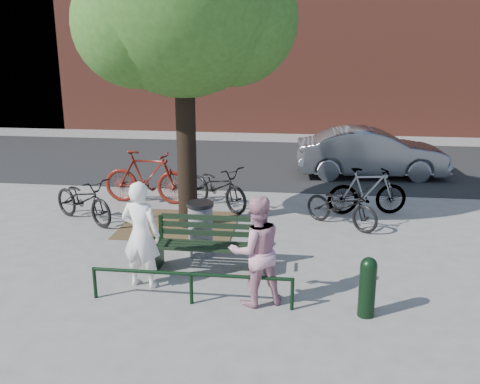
# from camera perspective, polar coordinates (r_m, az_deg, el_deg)

# --- Properties ---
(ground) EXTENTS (90.00, 90.00, 0.00)m
(ground) POSITION_cam_1_polar(r_m,az_deg,el_deg) (9.29, -3.60, -8.35)
(ground) COLOR gray
(ground) RESTS_ON ground
(dirt_pit) EXTENTS (2.40, 2.00, 0.02)m
(dirt_pit) POSITION_cam_1_polar(r_m,az_deg,el_deg) (11.48, -6.48, -3.51)
(dirt_pit) COLOR brown
(dirt_pit) RESTS_ON ground
(road) EXTENTS (40.00, 7.00, 0.01)m
(road) POSITION_cam_1_polar(r_m,az_deg,el_deg) (17.31, 1.61, 3.25)
(road) COLOR black
(road) RESTS_ON ground
(park_bench) EXTENTS (1.74, 0.54, 0.97)m
(park_bench) POSITION_cam_1_polar(r_m,az_deg,el_deg) (9.17, -3.56, -5.42)
(park_bench) COLOR black
(park_bench) RESTS_ON ground
(guard_railing) EXTENTS (3.06, 0.06, 0.51)m
(guard_railing) POSITION_cam_1_polar(r_m,az_deg,el_deg) (8.05, -5.25, -9.21)
(guard_railing) COLOR black
(guard_railing) RESTS_ON ground
(street_tree) EXTENTS (4.20, 3.80, 6.50)m
(street_tree) POSITION_cam_1_polar(r_m,az_deg,el_deg) (10.79, -5.86, 19.08)
(street_tree) COLOR black
(street_tree) RESTS_ON ground
(person_left) EXTENTS (0.69, 0.51, 1.74)m
(person_left) POSITION_cam_1_polar(r_m,az_deg,el_deg) (8.55, -10.52, -4.51)
(person_left) COLOR white
(person_left) RESTS_ON ground
(person_right) EXTENTS (1.00, 0.91, 1.68)m
(person_right) POSITION_cam_1_polar(r_m,az_deg,el_deg) (7.88, 1.71, -6.28)
(person_right) COLOR #C58799
(person_right) RESTS_ON ground
(bollard) EXTENTS (0.24, 0.24, 0.90)m
(bollard) POSITION_cam_1_polar(r_m,az_deg,el_deg) (7.87, 13.44, -9.61)
(bollard) COLOR black
(bollard) RESTS_ON ground
(litter_bin) EXTENTS (0.49, 0.49, 1.00)m
(litter_bin) POSITION_cam_1_polar(r_m,az_deg,el_deg) (9.76, -4.23, -3.91)
(litter_bin) COLOR gray
(litter_bin) RESTS_ON ground
(bicycle_a) EXTENTS (1.95, 1.56, 0.99)m
(bicycle_a) POSITION_cam_1_polar(r_m,az_deg,el_deg) (12.00, -16.37, -0.78)
(bicycle_a) COLOR black
(bicycle_a) RESTS_ON ground
(bicycle_b) EXTENTS (2.17, 0.70, 1.29)m
(bicycle_b) POSITION_cam_1_polar(r_m,az_deg,el_deg) (12.98, -9.89, 1.56)
(bicycle_b) COLOR #56140C
(bicycle_b) RESTS_ON ground
(bicycle_c) EXTENTS (1.97, 1.78, 1.04)m
(bicycle_c) POSITION_cam_1_polar(r_m,az_deg,el_deg) (12.45, -2.46, 0.58)
(bicycle_c) COLOR black
(bicycle_c) RESTS_ON ground
(bicycle_d) EXTENTS (1.85, 0.80, 1.08)m
(bicycle_d) POSITION_cam_1_polar(r_m,az_deg,el_deg) (12.33, 13.43, 0.08)
(bicycle_d) COLOR gray
(bicycle_d) RESTS_ON ground
(bicycle_e) EXTENTS (1.75, 1.49, 0.91)m
(bicycle_e) POSITION_cam_1_polar(r_m,az_deg,el_deg) (11.42, 10.78, -1.47)
(bicycle_e) COLOR black
(bicycle_e) RESTS_ON ground
(parked_car) EXTENTS (4.30, 1.76, 1.39)m
(parked_car) POSITION_cam_1_polar(r_m,az_deg,el_deg) (15.75, 13.84, 4.06)
(parked_car) COLOR slate
(parked_car) RESTS_ON ground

